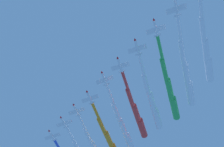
# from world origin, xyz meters

# --- Properties ---
(jet_lead) EXTENTS (20.19, 58.69, 4.19)m
(jet_lead) POSITION_xyz_m (-42.57, -9.12, 187.63)
(jet_lead) COLOR silver
(jet_port_inner) EXTENTS (22.46, 64.32, 4.20)m
(jet_port_inner) POSITION_xyz_m (-29.58, -18.34, 187.03)
(jet_port_inner) COLOR silver
(jet_starboard_inner) EXTENTS (22.06, 65.62, 4.21)m
(jet_starboard_inner) POSITION_xyz_m (-18.34, -24.75, 187.06)
(jet_starboard_inner) COLOR silver
(jet_port_mid) EXTENTS (21.70, 62.88, 4.15)m
(jet_port_mid) POSITION_xyz_m (-7.05, -28.52, 186.86)
(jet_port_mid) COLOR silver
(jet_starboard_mid) EXTENTS (20.47, 60.03, 4.08)m
(jet_starboard_mid) POSITION_xyz_m (3.67, -32.22, 186.70)
(jet_starboard_mid) COLOR silver
(jet_port_outer) EXTENTS (22.45, 66.31, 4.19)m
(jet_port_outer) POSITION_xyz_m (16.45, -41.85, 188.14)
(jet_port_outer) COLOR silver
(jet_starboard_outer) EXTENTS (20.54, 60.99, 4.18)m
(jet_starboard_outer) POSITION_xyz_m (26.71, -43.94, 185.55)
(jet_starboard_outer) COLOR silver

